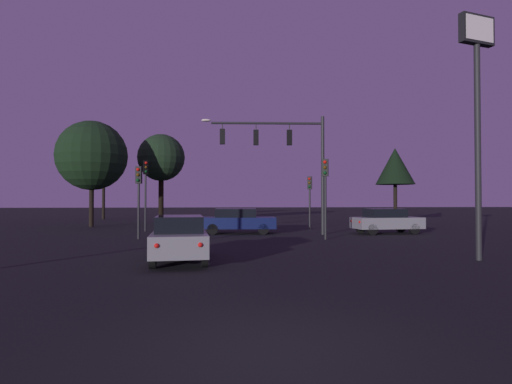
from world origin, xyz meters
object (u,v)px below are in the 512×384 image
tree_center_horizon (104,166)px  traffic_light_corner_right (146,181)px  car_crossing_right (386,221)px  tree_behind_sign (161,158)px  car_nearside_lane (179,237)px  traffic_light_median (139,187)px  store_sign_illuminated (477,84)px  tree_left_far (395,167)px  tree_right_cluster (92,156)px  traffic_light_far_side (310,192)px  traffic_light_corner_left (325,182)px  car_crossing_left (238,220)px  traffic_signal_mast_arm (284,150)px

tree_center_horizon → traffic_light_corner_right: bearing=-66.9°
car_crossing_right → tree_behind_sign: bearing=140.8°
tree_behind_sign → car_nearside_lane: bearing=-80.5°
car_crossing_right → traffic_light_median: bearing=-171.3°
store_sign_illuminated → tree_center_horizon: (-21.10, 31.71, -0.38)m
tree_left_far → tree_center_horizon: (-26.63, 12.47, 0.86)m
tree_center_horizon → store_sign_illuminated: bearing=-56.4°
car_nearside_lane → tree_right_cluster: tree_right_cluster is taller
traffic_light_corner_right → traffic_light_far_side: traffic_light_corner_right is taller
traffic_light_corner_left → car_crossing_left: size_ratio=0.89×
car_crossing_right → store_sign_illuminated: size_ratio=0.51×
tree_left_far → traffic_light_corner_right: bearing=-165.1°
car_nearside_lane → tree_behind_sign: tree_behind_sign is taller
traffic_light_corner_left → car_crossing_left: bearing=135.7°
traffic_light_far_side → tree_center_horizon: size_ratio=0.48×
tree_left_far → tree_center_horizon: tree_center_horizon is taller
traffic_light_median → car_nearside_lane: size_ratio=0.84×
tree_right_cluster → traffic_signal_mast_arm: bearing=-31.9°
car_crossing_left → traffic_light_far_side: bearing=31.9°
tree_center_horizon → tree_right_cluster: size_ratio=0.94×
store_sign_illuminated → tree_behind_sign: store_sign_illuminated is taller
traffic_light_corner_left → store_sign_illuminated: bearing=-66.6°
traffic_light_median → tree_left_far: bearing=29.4°
tree_center_horizon → traffic_signal_mast_arm: bearing=-52.4°
traffic_signal_mast_arm → store_sign_illuminated: (5.01, -10.79, 0.99)m
car_crossing_left → traffic_light_corner_right: bearing=159.5°
car_crossing_right → tree_behind_sign: tree_behind_sign is taller
car_crossing_left → tree_left_far: size_ratio=0.75×
traffic_light_corner_right → tree_center_horizon: bearing=113.1°
car_crossing_right → tree_left_far: size_ratio=0.68×
traffic_signal_mast_arm → tree_center_horizon: (-16.08, 20.91, 0.62)m
tree_behind_sign → tree_center_horizon: size_ratio=1.02×
traffic_light_median → tree_behind_sign: (-0.88, 14.63, 3.01)m
traffic_light_median → traffic_light_far_side: bearing=31.2°
traffic_light_far_side → tree_right_cluster: (-16.10, 4.06, 2.81)m
traffic_light_corner_right → traffic_light_far_side: size_ratio=1.25×
traffic_light_median → traffic_signal_mast_arm: bearing=14.1°
car_crossing_left → tree_center_horizon: bearing=124.1°
store_sign_illuminated → traffic_signal_mast_arm: bearing=114.9°
store_sign_illuminated → tree_behind_sign: 27.23m
store_sign_illuminated → tree_behind_sign: bearing=120.7°
tree_left_far → tree_center_horizon: 29.42m
traffic_light_far_side → traffic_light_corner_left: bearing=-96.3°
car_crossing_right → tree_behind_sign: (-15.25, 12.44, 4.94)m
car_nearside_lane → car_crossing_left: (2.45, 11.19, 0.00)m
traffic_light_corner_right → traffic_light_far_side: 11.21m
traffic_light_corner_left → tree_behind_sign: (-10.60, 15.73, 2.77)m
traffic_light_corner_right → tree_left_far: 19.89m
traffic_light_corner_left → tree_right_cluster: (-15.27, 11.56, 2.48)m
car_crossing_right → tree_left_far: tree_left_far is taller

